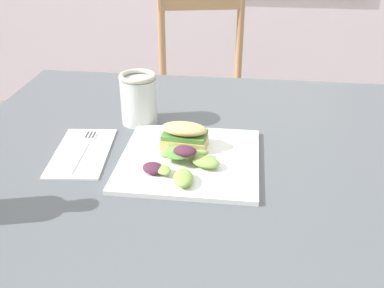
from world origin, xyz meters
name	(u,v)px	position (x,y,z in m)	size (l,w,h in m)	color
dining_table	(208,202)	(0.00, -0.04, 0.62)	(1.15, 0.96, 0.74)	#51565B
chair_wooden_far	(204,102)	(-0.10, 0.93, 0.45)	(0.48, 0.48, 0.87)	tan
plate_lunch	(190,159)	(-0.04, -0.08, 0.74)	(0.28, 0.28, 0.01)	white
sandwich_half_front	(184,135)	(-0.05, -0.04, 0.78)	(0.10, 0.07, 0.06)	#DBB270
salad_mixed_greens	(181,160)	(-0.05, -0.12, 0.77)	(0.16, 0.17, 0.04)	#4C2338
napkin_folded	(82,152)	(-0.27, -0.07, 0.74)	(0.11, 0.21, 0.00)	white
fork_on_napkin	(84,147)	(-0.27, -0.06, 0.75)	(0.03, 0.19, 0.00)	silver
mason_jar_iced_tea	(139,101)	(-0.18, 0.10, 0.80)	(0.09, 0.09, 0.12)	#C67528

